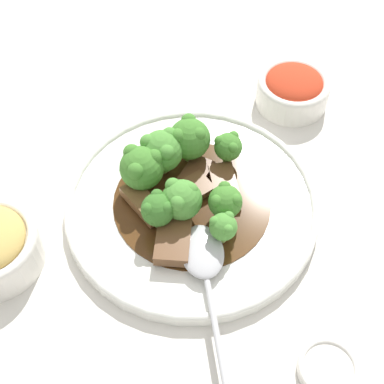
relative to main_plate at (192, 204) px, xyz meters
name	(u,v)px	position (x,y,z in m)	size (l,w,h in m)	color
ground_plane	(192,208)	(0.00, 0.00, -0.01)	(4.00, 4.00, 0.00)	silver
main_plate	(192,204)	(0.00, 0.00, 0.00)	(0.31, 0.31, 0.02)	white
beef_strip_0	(225,185)	(-0.04, -0.02, 0.01)	(0.05, 0.07, 0.01)	brown
beef_strip_1	(196,173)	(0.00, -0.04, 0.01)	(0.05, 0.06, 0.01)	#56331E
beef_strip_2	(143,203)	(0.06, 0.02, 0.02)	(0.06, 0.06, 0.02)	brown
beef_strip_3	(173,241)	(0.01, 0.07, 0.02)	(0.04, 0.06, 0.02)	brown
beef_strip_4	(189,191)	(0.01, -0.01, 0.01)	(0.07, 0.06, 0.01)	brown
broccoli_floret_0	(223,227)	(-0.04, 0.05, 0.04)	(0.03, 0.03, 0.04)	#8EB756
broccoli_floret_1	(225,201)	(-0.04, 0.02, 0.04)	(0.04, 0.04, 0.05)	#8EB756
broccoli_floret_2	(182,199)	(0.01, 0.02, 0.04)	(0.05, 0.05, 0.05)	#8EB756
broccoli_floret_3	(228,146)	(-0.04, -0.07, 0.04)	(0.04, 0.04, 0.04)	#7FA84C
broccoli_floret_4	(190,138)	(0.01, -0.07, 0.04)	(0.05, 0.05, 0.06)	#7FA84C
broccoli_floret_5	(142,167)	(0.06, -0.02, 0.04)	(0.05, 0.05, 0.06)	#8EB756
broccoli_floret_6	(162,150)	(0.04, -0.04, 0.04)	(0.05, 0.05, 0.06)	#8EB756
broccoli_floret_7	(158,209)	(0.03, 0.04, 0.04)	(0.04, 0.04, 0.05)	#8EB756
serving_spoon	(204,263)	(-0.02, 0.09, 0.02)	(0.08, 0.23, 0.01)	#B7B7BC
side_bowl_kimchi	(293,89)	(-0.12, -0.20, 0.02)	(0.10, 0.10, 0.05)	white
sauce_dish	(328,369)	(-0.16, 0.19, 0.00)	(0.06, 0.06, 0.01)	white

